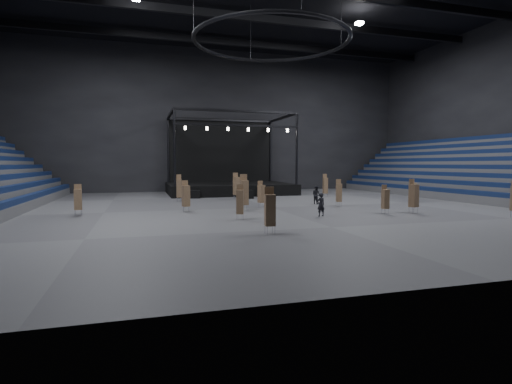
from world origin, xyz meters
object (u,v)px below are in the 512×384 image
object	(u,v)px
chair_stack_1	(270,209)
chair_stack_12	(339,192)
chair_stack_10	(261,193)
chair_stack_11	(78,199)
man_center	(321,205)
flight_case_mid	(247,194)
flight_case_right	(263,193)
stage	(228,181)
chair_stack_5	(414,195)
crew_member	(316,195)
chair_stack_2	(385,199)
chair_stack_3	(325,185)
chair_stack_4	(244,192)
chair_stack_9	(179,188)
flight_case_left	(194,194)
chair_stack_6	(240,201)
chair_stack_7	(236,185)
chair_stack_8	(413,190)
chair_stack_13	(186,195)

from	to	relation	value
chair_stack_1	chair_stack_12	bearing A→B (deg)	55.88
chair_stack_10	chair_stack_11	world-z (taller)	chair_stack_10
chair_stack_10	man_center	size ratio (longest dim) A/B	1.37
flight_case_mid	flight_case_right	world-z (taller)	flight_case_mid
stage	chair_stack_1	world-z (taller)	stage
chair_stack_5	crew_member	distance (m)	8.68
chair_stack_10	man_center	bearing A→B (deg)	-88.25
flight_case_mid	chair_stack_10	size ratio (longest dim) A/B	0.61
chair_stack_2	man_center	bearing A→B (deg)	-178.50
chair_stack_3	chair_stack_10	xyz separation A→B (m)	(-9.42, -7.85, -0.12)
stage	flight_case_right	size ratio (longest dim) A/B	12.17
chair_stack_4	chair_stack_9	xyz separation A→B (m)	(-3.89, 8.95, -0.13)
flight_case_left	chair_stack_12	xyz separation A→B (m)	(10.48, -10.76, 0.74)
chair_stack_6	chair_stack_11	distance (m)	11.07
flight_case_right	chair_stack_3	distance (m)	6.63
stage	chair_stack_4	bearing A→B (deg)	-98.43
chair_stack_4	man_center	size ratio (longest dim) A/B	1.76
chair_stack_5	chair_stack_9	bearing A→B (deg)	121.35
chair_stack_1	chair_stack_4	size ratio (longest dim) A/B	0.86
flight_case_left	chair_stack_6	world-z (taller)	chair_stack_6
chair_stack_3	chair_stack_11	world-z (taller)	chair_stack_3
chair_stack_9	crew_member	world-z (taller)	chair_stack_9
chair_stack_7	chair_stack_12	size ratio (longest dim) A/B	1.18
flight_case_left	flight_case_mid	xyz separation A→B (m)	(4.95, -2.02, 0.02)
chair_stack_3	chair_stack_7	distance (m)	9.59
flight_case_mid	chair_stack_10	xyz separation A→B (m)	(-0.92, -8.04, 0.69)
chair_stack_8	flight_case_right	bearing A→B (deg)	150.28
chair_stack_7	chair_stack_9	world-z (taller)	chair_stack_7
chair_stack_10	chair_stack_12	size ratio (longest dim) A/B	0.96
man_center	chair_stack_7	bearing A→B (deg)	-89.23
chair_stack_7	chair_stack_12	distance (m)	10.83
chair_stack_4	chair_stack_8	bearing A→B (deg)	10.52
chair_stack_6	chair_stack_9	distance (m)	13.55
chair_stack_2	man_center	xyz separation A→B (m)	(-4.91, -0.04, -0.28)
chair_stack_8	chair_stack_7	bearing A→B (deg)	162.44
chair_stack_4	chair_stack_1	bearing A→B (deg)	-95.31
chair_stack_7	chair_stack_8	world-z (taller)	chair_stack_7
chair_stack_10	chair_stack_13	bearing A→B (deg)	174.92
chair_stack_7	man_center	size ratio (longest dim) A/B	1.69
chair_stack_4	chair_stack_7	size ratio (longest dim) A/B	1.04
chair_stack_2	chair_stack_8	size ratio (longest dim) A/B	0.98
flight_case_right	chair_stack_2	xyz separation A→B (m)	(4.00, -15.90, 0.67)
chair_stack_3	chair_stack_13	distance (m)	18.04
chair_stack_2	chair_stack_12	bearing A→B (deg)	97.68
chair_stack_9	chair_stack_1	bearing A→B (deg)	-77.95
man_center	chair_stack_9	bearing A→B (deg)	-67.56
chair_stack_7	chair_stack_12	xyz separation A→B (m)	(6.63, -8.55, -0.22)
flight_case_mid	chair_stack_6	distance (m)	15.03
chair_stack_1	chair_stack_2	size ratio (longest dim) A/B	1.16
chair_stack_2	chair_stack_3	xyz separation A→B (m)	(2.31, 14.07, 0.19)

